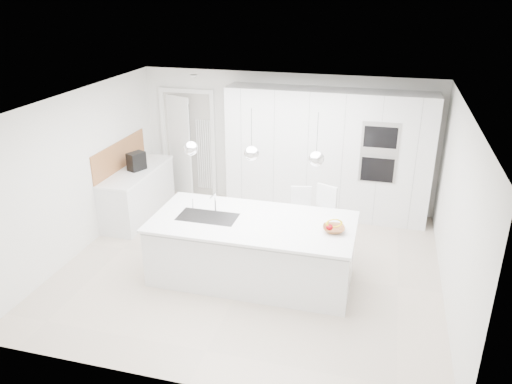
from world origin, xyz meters
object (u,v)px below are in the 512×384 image
(espresso_machine, at_px, (136,161))
(bar_stool_right, at_px, (324,222))
(island_base, at_px, (252,252))
(fruit_bowl, at_px, (334,229))
(bar_stool_left, at_px, (299,220))

(espresso_machine, bearing_deg, bar_stool_right, 14.62)
(island_base, bearing_deg, fruit_bowl, 0.27)
(bar_stool_left, bearing_deg, island_base, -128.19)
(island_base, xyz_separation_m, espresso_machine, (-2.53, 1.51, 0.63))
(island_base, height_order, fruit_bowl, fruit_bowl)
(fruit_bowl, distance_m, bar_stool_right, 1.06)
(fruit_bowl, height_order, bar_stool_right, bar_stool_right)
(espresso_machine, height_order, bar_stool_right, espresso_machine)
(island_base, relative_size, fruit_bowl, 9.56)
(island_base, relative_size, bar_stool_right, 2.54)
(bar_stool_left, distance_m, bar_stool_right, 0.41)
(fruit_bowl, bearing_deg, bar_stool_left, 122.51)
(fruit_bowl, xyz_separation_m, espresso_machine, (-3.66, 1.51, 0.12))
(island_base, distance_m, bar_stool_right, 1.32)
(island_base, xyz_separation_m, fruit_bowl, (1.13, 0.01, 0.51))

